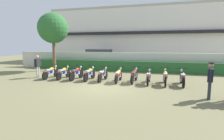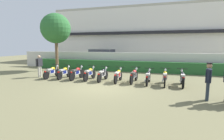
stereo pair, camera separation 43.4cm
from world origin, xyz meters
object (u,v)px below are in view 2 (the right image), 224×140
(motorcycle_in_row_5, at_px, (118,75))
(motorcycle_in_row_0, at_px, (52,72))
(tree_near_inspector, at_px, (56,29))
(motorcycle_in_row_1, at_px, (64,72))
(motorcycle_in_row_8, at_px, (165,78))
(officer_0, at_px, (208,79))
(motorcycle_in_row_2, at_px, (77,73))
(inspector_person, at_px, (39,64))
(motorcycle_in_row_6, at_px, (134,76))
(motorcycle_in_row_9, at_px, (182,78))
(motorcycle_in_row_7, at_px, (148,77))
(parked_car, at_px, (103,57))
(motorcycle_in_row_3, at_px, (90,74))
(motorcycle_in_row_4, at_px, (103,74))

(motorcycle_in_row_5, bearing_deg, motorcycle_in_row_0, 89.31)
(tree_near_inspector, relative_size, motorcycle_in_row_1, 2.96)
(tree_near_inspector, distance_m, motorcycle_in_row_8, 11.09)
(motorcycle_in_row_5, distance_m, officer_0, 5.36)
(motorcycle_in_row_2, bearing_deg, inspector_person, 95.05)
(motorcycle_in_row_8, relative_size, inspector_person, 1.20)
(motorcycle_in_row_1, distance_m, motorcycle_in_row_5, 4.00)
(motorcycle_in_row_6, xyz_separation_m, motorcycle_in_row_9, (2.85, -0.10, 0.01))
(motorcycle_in_row_5, height_order, officer_0, officer_0)
(motorcycle_in_row_1, relative_size, officer_0, 1.10)
(motorcycle_in_row_6, distance_m, motorcycle_in_row_7, 0.93)
(motorcycle_in_row_5, xyz_separation_m, motorcycle_in_row_8, (2.88, -0.02, 0.02))
(tree_near_inspector, bearing_deg, motorcycle_in_row_2, -41.33)
(tree_near_inspector, height_order, motorcycle_in_row_0, tree_near_inspector)
(motorcycle_in_row_8, bearing_deg, parked_car, 38.67)
(parked_car, height_order, motorcycle_in_row_3, parked_car)
(motorcycle_in_row_3, relative_size, motorcycle_in_row_4, 1.01)
(inspector_person, bearing_deg, motorcycle_in_row_0, 0.73)
(motorcycle_in_row_4, distance_m, motorcycle_in_row_8, 3.96)
(parked_car, height_order, inspector_person, parked_car)
(motorcycle_in_row_6, height_order, motorcycle_in_row_8, motorcycle_in_row_8)
(motorcycle_in_row_5, height_order, motorcycle_in_row_6, motorcycle_in_row_6)
(motorcycle_in_row_1, height_order, motorcycle_in_row_7, motorcycle_in_row_7)
(motorcycle_in_row_7, bearing_deg, tree_near_inspector, 68.28)
(motorcycle_in_row_0, xyz_separation_m, motorcycle_in_row_1, (0.98, 0.06, -0.00))
(motorcycle_in_row_8, bearing_deg, motorcycle_in_row_1, 89.01)
(motorcycle_in_row_6, distance_m, officer_0, 4.59)
(parked_car, height_order, motorcycle_in_row_0, parked_car)
(tree_near_inspector, bearing_deg, motorcycle_in_row_8, -20.01)
(motorcycle_in_row_4, bearing_deg, parked_car, 20.98)
(motorcycle_in_row_2, relative_size, motorcycle_in_row_3, 1.01)
(inspector_person, bearing_deg, motorcycle_in_row_1, 2.21)
(motorcycle_in_row_0, xyz_separation_m, officer_0, (9.67, -2.52, 0.52))
(motorcycle_in_row_3, bearing_deg, parked_car, 15.18)
(motorcycle_in_row_4, distance_m, motorcycle_in_row_6, 2.08)
(motorcycle_in_row_3, bearing_deg, inspector_person, 91.98)
(parked_car, relative_size, officer_0, 2.86)
(motorcycle_in_row_3, relative_size, motorcycle_in_row_7, 1.01)
(motorcycle_in_row_5, bearing_deg, motorcycle_in_row_4, 86.42)
(parked_car, distance_m, tree_near_inspector, 6.59)
(motorcycle_in_row_4, relative_size, officer_0, 1.11)
(motorcycle_in_row_0, bearing_deg, motorcycle_in_row_1, -86.66)
(motorcycle_in_row_5, bearing_deg, motorcycle_in_row_7, -92.07)
(motorcycle_in_row_6, bearing_deg, motorcycle_in_row_5, 101.15)
(motorcycle_in_row_2, height_order, officer_0, officer_0)
(inspector_person, bearing_deg, motorcycle_in_row_4, 0.99)
(motorcycle_in_row_1, bearing_deg, parked_car, 1.82)
(motorcycle_in_row_7, xyz_separation_m, inspector_person, (-7.95, 0.00, 0.52))
(motorcycle_in_row_7, bearing_deg, motorcycle_in_row_1, 89.60)
(parked_car, relative_size, inspector_person, 2.85)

